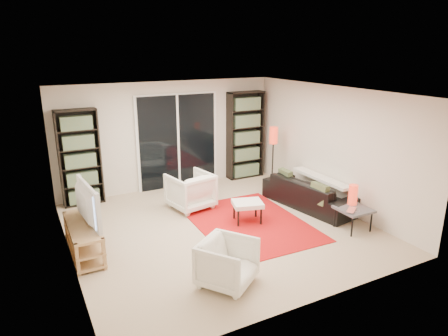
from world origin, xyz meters
The scene contains 20 objects.
floor centered at (0.00, 0.00, 0.00)m, with size 5.00×5.00×0.00m, color beige.
wall_back centered at (0.00, 2.50, 1.20)m, with size 5.00×0.02×2.40m, color beige.
wall_front centered at (0.00, -2.50, 1.20)m, with size 5.00×0.02×2.40m, color beige.
wall_left centered at (-2.50, 0.00, 1.20)m, with size 0.02×5.00×2.40m, color beige.
wall_right centered at (2.50, 0.00, 1.20)m, with size 0.02×5.00×2.40m, color beige.
ceiling centered at (0.00, 0.00, 2.40)m, with size 5.00×5.00×0.02m, color white.
sliding_door centered at (0.20, 2.46, 1.05)m, with size 1.92×0.08×2.16m.
bookshelf_left centered at (-1.95, 2.33, 0.98)m, with size 0.80×0.30×1.95m.
bookshelf_right centered at (1.90, 2.33, 1.05)m, with size 0.90×0.30×2.10m.
tv_stand centered at (-2.29, 0.14, 0.26)m, with size 0.43×1.33×0.50m.
tv centered at (-2.27, 0.14, 0.82)m, with size 1.10×0.14×0.64m, color black.
rug centered at (0.57, -0.10, 0.01)m, with size 1.88×2.55×0.01m, color red.
sofa centered at (2.07, 0.05, 0.29)m, with size 1.98×0.78×0.58m, color black.
armchair_back centered at (-0.09, 1.09, 0.36)m, with size 0.78×0.80×0.73m, color white.
armchair_front centered at (-0.71, -1.63, 0.32)m, with size 0.68×0.70×0.64m, color white.
ottoman centered at (0.57, -0.02, 0.34)m, with size 0.63×0.56×0.40m.
side_table centered at (2.06, -1.15, 0.36)m, with size 0.56×0.56×0.40m.
laptop centered at (1.96, -1.25, 0.41)m, with size 0.31×0.20×0.02m, color silver.
table_lamp centered at (2.17, -0.99, 0.58)m, with size 0.16×0.16×0.36m, color red.
floor_lamp centered at (2.11, 1.44, 1.06)m, with size 0.21×0.21×1.39m.
Camera 1 is at (-2.95, -5.83, 3.10)m, focal length 32.00 mm.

